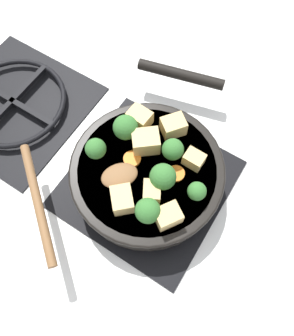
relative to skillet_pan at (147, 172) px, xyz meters
name	(u,v)px	position (x,y,z in m)	size (l,w,h in m)	color
ground_plane	(147,184)	(0.00, 0.00, -0.06)	(2.40, 2.40, 0.00)	white
front_burner_grate	(147,182)	(0.00, 0.00, -0.05)	(0.31, 0.31, 0.03)	black
rear_burner_grate	(14,103)	(0.00, 0.36, -0.05)	(0.31, 0.31, 0.03)	black
skillet_pan	(147,172)	(0.00, 0.00, 0.00)	(0.41, 0.30, 0.06)	black
wooden_spoon	(74,190)	(-0.11, 0.08, 0.03)	(0.24, 0.23, 0.02)	brown
tofu_cube_center_large	(152,192)	(-0.04, -0.04, 0.04)	(0.04, 0.03, 0.03)	#DBB770
tofu_cube_near_handle	(124,201)	(-0.08, 0.00, 0.04)	(0.04, 0.04, 0.04)	#DBB770
tofu_cube_east_chunk	(140,118)	(0.07, 0.06, 0.04)	(0.04, 0.03, 0.03)	#DBB770
tofu_cube_west_chunk	(194,159)	(0.05, -0.07, 0.04)	(0.04, 0.03, 0.03)	#DBB770
tofu_cube_back_piece	(146,142)	(0.03, 0.02, 0.04)	(0.05, 0.04, 0.04)	#DBB770
tofu_cube_front_piece	(175,127)	(0.09, -0.01, 0.04)	(0.04, 0.04, 0.04)	#DBB770
tofu_cube_mid_small	(168,216)	(-0.07, -0.08, 0.04)	(0.04, 0.03, 0.03)	#DBB770
broccoli_floret_near_spoon	(96,149)	(-0.03, 0.09, 0.05)	(0.04, 0.04, 0.05)	#709956
broccoli_floret_center_top	(163,177)	(-0.01, -0.04, 0.05)	(0.05, 0.05, 0.05)	#709956
broccoli_floret_east_rim	(148,211)	(-0.08, -0.05, 0.05)	(0.04, 0.04, 0.05)	#709956
broccoli_floret_west_rim	(173,150)	(0.04, -0.03, 0.05)	(0.04, 0.04, 0.05)	#709956
broccoli_floret_north_edge	(126,128)	(0.03, 0.07, 0.05)	(0.05, 0.05, 0.05)	#709956
broccoli_floret_south_cluster	(197,191)	(0.00, -0.10, 0.05)	(0.03, 0.03, 0.04)	#709956
carrot_slice_orange_thin	(132,158)	(0.00, 0.03, 0.03)	(0.03, 0.03, 0.01)	orange
carrot_slice_near_center	(176,173)	(0.02, -0.05, 0.03)	(0.03, 0.03, 0.01)	orange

